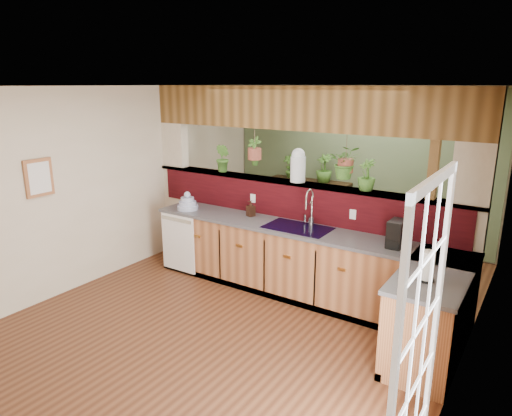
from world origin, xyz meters
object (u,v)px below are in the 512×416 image
Objects in this scene: dish_stack at (188,204)px; coffee_maker at (396,235)px; shelving_console at (308,207)px; paper_towel at (427,267)px; soap_dispenser at (251,208)px; faucet at (310,206)px; glass_jar at (298,165)px.

coffee_maker is at bearing 1.71° from dish_stack.
dish_stack is 0.20× the size of shelving_console.
paper_towel is (0.50, -0.74, 0.00)m from coffee_maker.
shelving_console is (-0.23, 2.17, -0.51)m from soap_dispenser.
glass_jar is (-0.30, 0.22, 0.45)m from faucet.
coffee_maker is at bearing -3.57° from soap_dispenser.
coffee_maker is 0.89m from paper_towel.
faucet is at bearing -36.40° from glass_jar.
paper_towel is (3.43, -0.65, 0.06)m from dish_stack.
shelving_console is (-1.08, 2.12, -0.66)m from faucet.
faucet is 0.59m from glass_jar.
faucet is at bearing 172.32° from coffee_maker.
coffee_maker is 3.23m from shelving_console.
dish_stack is 0.68× the size of glass_jar.
dish_stack reaches higher than soap_dispenser.
glass_jar reaches higher than shelving_console.
soap_dispenser is 2.00m from coffee_maker.
paper_towel is at bearing -10.77° from dish_stack.
faucet is 1.57× the size of paper_towel.
glass_jar reaches higher than soap_dispenser.
paper_towel is at bearing -30.31° from glass_jar.
faucet is 0.33× the size of shelving_console.
coffee_maker is at bearing -49.36° from shelving_console.
dish_stack is (-1.79, -0.26, -0.18)m from faucet.
coffee_maker is 0.68× the size of glass_jar.
coffee_maker is at bearing -8.61° from faucet.
dish_stack is at bearing -177.36° from coffee_maker.
faucet is at bearing 3.19° from soap_dispenser.
dish_stack is at bearing 169.23° from paper_towel.
faucet reaches higher than shelving_console.
shelving_console is at bearing 134.99° from coffee_maker.
paper_towel is 0.70× the size of glass_jar.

